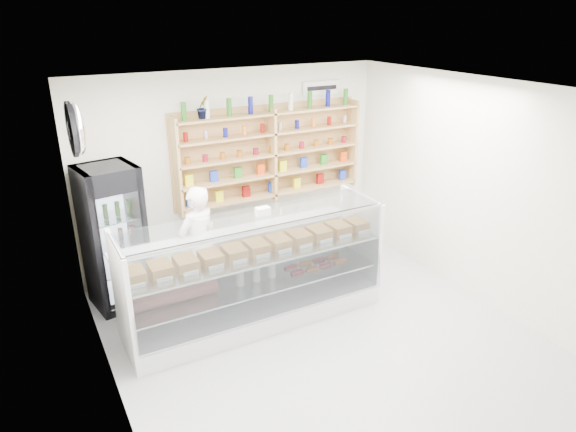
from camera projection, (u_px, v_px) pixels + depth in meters
room at (331, 230)px, 5.30m from camera, size 5.00×5.00×5.00m
display_counter at (254, 291)px, 6.18m from camera, size 3.10×0.93×1.35m
shop_worker at (198, 246)px, 6.39m from camera, size 0.67×0.56×1.56m
drinks_cooler at (114, 237)px, 6.31m from camera, size 0.75×0.74×1.82m
wall_shelving at (272, 154)px, 7.36m from camera, size 2.84×0.28×1.33m
potted_plant at (203, 107)px, 6.64m from camera, size 0.20×0.18×0.30m
security_mirror at (77, 129)px, 4.92m from camera, size 0.15×0.50×0.50m
wall_sign at (321, 88)px, 7.55m from camera, size 0.62×0.03×0.20m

